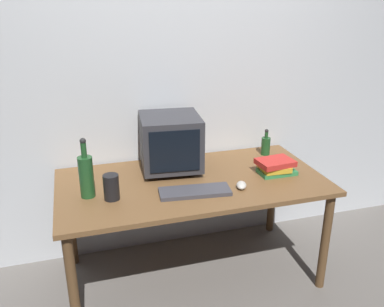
# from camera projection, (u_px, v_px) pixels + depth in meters

# --- Properties ---
(ground_plane) EXTENTS (6.00, 6.00, 0.00)m
(ground_plane) POSITION_uv_depth(u_px,v_px,m) (192.00, 273.00, 2.86)
(ground_plane) COLOR slate
(back_wall) EXTENTS (4.00, 0.08, 2.50)m
(back_wall) POSITION_uv_depth(u_px,v_px,m) (172.00, 81.00, 2.84)
(back_wall) COLOR silver
(back_wall) RESTS_ON ground
(desk) EXTENTS (1.67, 0.85, 0.71)m
(desk) POSITION_uv_depth(u_px,v_px,m) (192.00, 191.00, 2.63)
(desk) COLOR brown
(desk) RESTS_ON ground
(crt_monitor) EXTENTS (0.42, 0.42, 0.37)m
(crt_monitor) POSITION_uv_depth(u_px,v_px,m) (170.00, 142.00, 2.69)
(crt_monitor) COLOR #333338
(crt_monitor) RESTS_ON desk
(keyboard) EXTENTS (0.43, 0.20, 0.02)m
(keyboard) POSITION_uv_depth(u_px,v_px,m) (195.00, 191.00, 2.42)
(keyboard) COLOR #3F3F47
(keyboard) RESTS_ON desk
(computer_mouse) EXTENTS (0.09, 0.12, 0.04)m
(computer_mouse) POSITION_uv_depth(u_px,v_px,m) (241.00, 185.00, 2.49)
(computer_mouse) COLOR beige
(computer_mouse) RESTS_ON desk
(bottle_tall) EXTENTS (0.08, 0.08, 0.36)m
(bottle_tall) POSITION_uv_depth(u_px,v_px,m) (86.00, 175.00, 2.34)
(bottle_tall) COLOR #1E4C23
(bottle_tall) RESTS_ON desk
(bottle_short) EXTENTS (0.06, 0.06, 0.19)m
(bottle_short) POSITION_uv_depth(u_px,v_px,m) (266.00, 145.00, 2.99)
(bottle_short) COLOR #1E4C23
(bottle_short) RESTS_ON desk
(book_stack) EXTENTS (0.25, 0.19, 0.10)m
(book_stack) POSITION_uv_depth(u_px,v_px,m) (275.00, 166.00, 2.68)
(book_stack) COLOR #33894C
(book_stack) RESTS_ON desk
(metal_canister) EXTENTS (0.09, 0.09, 0.15)m
(metal_canister) POSITION_uv_depth(u_px,v_px,m) (111.00, 187.00, 2.33)
(metal_canister) COLOR black
(metal_canister) RESTS_ON desk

